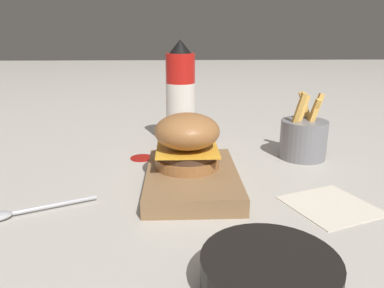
% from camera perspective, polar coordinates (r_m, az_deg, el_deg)
% --- Properties ---
extents(ground_plane, '(6.00, 6.00, 0.00)m').
position_cam_1_polar(ground_plane, '(0.68, 5.07, -6.36)').
color(ground_plane, '#B7B2A8').
extents(serving_board, '(0.25, 0.16, 0.03)m').
position_cam_1_polar(serving_board, '(0.67, 0.00, -5.31)').
color(serving_board, olive).
rests_on(serving_board, ground_plane).
extents(burger, '(0.12, 0.12, 0.10)m').
position_cam_1_polar(burger, '(0.67, -0.73, 0.57)').
color(burger, '#9E6638').
rests_on(burger, serving_board).
extents(ketchup_bottle, '(0.07, 0.07, 0.25)m').
position_cam_1_polar(ketchup_bottle, '(0.90, -1.75, 6.97)').
color(ketchup_bottle, red).
rests_on(ketchup_bottle, ground_plane).
extents(fries_basket, '(0.10, 0.10, 0.15)m').
position_cam_1_polar(fries_basket, '(0.85, 16.61, 0.88)').
color(fries_basket, slate).
rests_on(fries_basket, ground_plane).
extents(side_bowl, '(0.15, 0.15, 0.04)m').
position_cam_1_polar(side_bowl, '(0.43, 11.72, -18.82)').
color(side_bowl, black).
rests_on(side_bowl, ground_plane).
extents(spoon, '(0.09, 0.16, 0.01)m').
position_cam_1_polar(spoon, '(0.63, -24.91, -9.40)').
color(spoon, '#B2B2B7').
rests_on(spoon, ground_plane).
extents(ketchup_puddle, '(0.05, 0.05, 0.00)m').
position_cam_1_polar(ketchup_puddle, '(0.83, -7.66, -2.06)').
color(ketchup_puddle, '#9E140F').
rests_on(ketchup_puddle, ground_plane).
extents(parchment_square, '(0.16, 0.16, 0.00)m').
position_cam_1_polar(parchment_square, '(0.65, 20.36, -8.75)').
color(parchment_square, beige).
rests_on(parchment_square, ground_plane).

